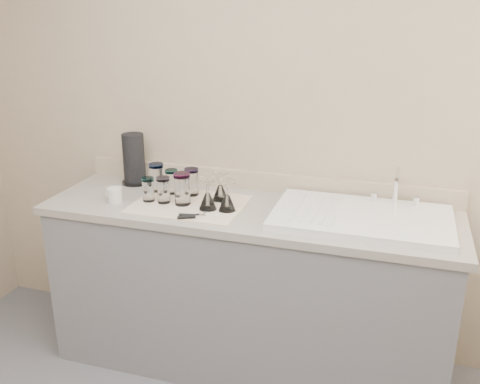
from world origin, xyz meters
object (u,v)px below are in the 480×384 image
(goblet_back_left, at_px, (220,191))
(tumbler_purple, at_px, (192,182))
(tumbler_teal, at_px, (157,177))
(goblet_front_right, at_px, (227,200))
(sink_unit, at_px, (362,217))
(white_mug, at_px, (115,195))
(tumbler_magenta, at_px, (148,189))
(tumbler_blue, at_px, (163,190))
(paper_towel_roll, at_px, (134,159))
(tumbler_lavender, at_px, (182,189))
(tumbler_cyan, at_px, (172,181))
(can_opener, at_px, (193,216))
(goblet_front_left, at_px, (208,199))

(goblet_back_left, bearing_deg, tumbler_purple, 170.47)
(tumbler_teal, xyz_separation_m, goblet_front_right, (0.45, -0.16, -0.03))
(sink_unit, xyz_separation_m, white_mug, (-1.23, -0.12, 0.02))
(tumbler_magenta, height_order, white_mug, tumbler_magenta)
(tumbler_blue, relative_size, paper_towel_roll, 0.47)
(sink_unit, distance_m, goblet_back_left, 0.72)
(tumbler_blue, xyz_separation_m, paper_towel_roll, (-0.29, 0.25, 0.06))
(tumbler_lavender, height_order, paper_towel_roll, paper_towel_roll)
(tumbler_cyan, distance_m, white_mug, 0.30)
(sink_unit, height_order, tumbler_blue, sink_unit)
(tumbler_purple, bearing_deg, sink_unit, -4.93)
(can_opener, bearing_deg, goblet_front_left, 78.06)
(goblet_front_left, relative_size, goblet_front_right, 1.03)
(tumbler_purple, bearing_deg, white_mug, -150.25)
(goblet_front_right, bearing_deg, tumbler_magenta, 179.31)
(tumbler_purple, bearing_deg, goblet_front_right, -32.05)
(can_opener, distance_m, paper_towel_roll, 0.66)
(tumbler_cyan, distance_m, goblet_back_left, 0.28)
(tumbler_teal, xyz_separation_m, tumbler_cyan, (0.09, -0.01, -0.01))
(goblet_front_left, height_order, can_opener, goblet_front_left)
(sink_unit, xyz_separation_m, can_opener, (-0.76, -0.22, -0.00))
(can_opener, bearing_deg, sink_unit, 16.08)
(tumbler_purple, height_order, tumbler_magenta, tumbler_purple)
(goblet_back_left, xyz_separation_m, can_opener, (-0.04, -0.27, -0.04))
(tumbler_cyan, distance_m, tumbler_lavender, 0.18)
(tumbler_teal, distance_m, tumbler_purple, 0.20)
(paper_towel_roll, bearing_deg, goblet_front_left, -26.88)
(sink_unit, bearing_deg, paper_towel_roll, 171.81)
(tumbler_magenta, xyz_separation_m, white_mug, (-0.17, -0.05, -0.03))
(goblet_front_right, height_order, paper_towel_roll, paper_towel_roll)
(tumbler_cyan, distance_m, tumbler_purple, 0.11)
(goblet_front_right, xyz_separation_m, paper_towel_roll, (-0.63, 0.26, 0.08))
(goblet_front_left, bearing_deg, white_mug, -176.48)
(goblet_back_left, distance_m, paper_towel_roll, 0.58)
(goblet_back_left, bearing_deg, tumbler_blue, -155.57)
(goblet_front_right, relative_size, paper_towel_roll, 0.54)
(sink_unit, relative_size, tumbler_purple, 5.65)
(sink_unit, bearing_deg, goblet_front_left, -173.01)
(white_mug, bearing_deg, goblet_front_left, 3.52)
(tumbler_purple, xyz_separation_m, goblet_back_left, (0.17, -0.03, -0.02))
(tumbler_lavender, xyz_separation_m, goblet_front_left, (0.14, -0.02, -0.03))
(tumbler_magenta, bearing_deg, tumbler_cyan, 65.90)
(sink_unit, relative_size, tumbler_cyan, 6.29)
(goblet_front_left, bearing_deg, paper_towel_roll, 153.12)
(tumbler_blue, height_order, can_opener, tumbler_blue)
(tumbler_purple, relative_size, goblet_back_left, 0.97)
(tumbler_teal, xyz_separation_m, can_opener, (0.33, -0.30, -0.07))
(tumbler_purple, distance_m, can_opener, 0.33)
(white_mug, bearing_deg, paper_towel_roll, 98.05)
(goblet_front_left, height_order, paper_towel_roll, paper_towel_roll)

